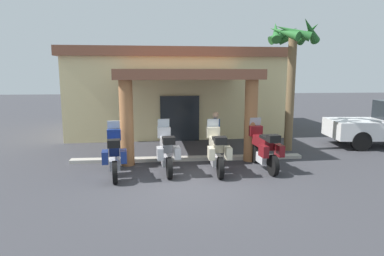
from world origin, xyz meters
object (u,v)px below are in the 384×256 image
object	(u,v)px
motel_building	(174,90)
motorcycle_silver	(166,150)
motorcycle_cream	(217,150)
motorcycle_maroon	(264,148)
motorcycle_blue	(114,154)
pedestrian	(215,132)
palm_tree_near_portico	(292,51)

from	to	relation	value
motel_building	motorcycle_silver	xyz separation A→B (m)	(-0.54, -7.88, -1.50)
motel_building	motorcycle_cream	distance (m)	8.23
motorcycle_silver	motorcycle_maroon	distance (m)	3.21
motorcycle_blue	pedestrian	size ratio (longest dim) A/B	1.26
motel_building	palm_tree_near_portico	size ratio (longest dim) A/B	2.12
motorcycle_cream	pedestrian	xyz separation A→B (m)	(0.22, 1.62, 0.32)
pedestrian	motel_building	bearing A→B (deg)	106.28
motel_building	motorcycle_maroon	xyz separation A→B (m)	(2.67, -7.86, -1.50)
palm_tree_near_portico	motorcycle_maroon	bearing A→B (deg)	-125.09
motel_building	pedestrian	xyz separation A→B (m)	(1.28, -6.40, -1.18)
motel_building	motorcycle_silver	size ratio (longest dim) A/B	5.06
motorcycle_silver	pedestrian	world-z (taller)	pedestrian
motorcycle_silver	motorcycle_maroon	xyz separation A→B (m)	(3.21, 0.02, 0.00)
palm_tree_near_portico	motel_building	bearing A→B (deg)	129.96
motorcycle_silver	palm_tree_near_portico	bearing A→B (deg)	-68.35
motorcycle_maroon	motorcycle_cream	bearing A→B (deg)	89.91
motorcycle_cream	motorcycle_maroon	xyz separation A→B (m)	(1.60, 0.15, 0.00)
motorcycle_blue	motorcycle_silver	xyz separation A→B (m)	(1.60, 0.30, 0.00)
motorcycle_blue	motorcycle_maroon	bearing A→B (deg)	-94.29
motorcycle_blue	palm_tree_near_portico	bearing A→B (deg)	-74.59
motel_building	palm_tree_near_portico	xyz separation A→B (m)	(4.46, -5.32, 1.78)
motorcycle_maroon	palm_tree_near_portico	world-z (taller)	palm_tree_near_portico
motorcycle_cream	motorcycle_maroon	bearing A→B (deg)	-84.52
motorcycle_blue	motorcycle_cream	xyz separation A→B (m)	(3.21, 0.16, 0.00)
motorcycle_maroon	palm_tree_near_portico	xyz separation A→B (m)	(1.79, 2.55, 3.28)
motorcycle_blue	pedestrian	xyz separation A→B (m)	(3.42, 1.77, 0.32)
motorcycle_silver	pedestrian	distance (m)	2.36
motorcycle_blue	motorcycle_maroon	size ratio (longest dim) A/B	1.00
motorcycle_cream	pedestrian	world-z (taller)	pedestrian
motorcycle_silver	pedestrian	xyz separation A→B (m)	(1.82, 1.48, 0.32)
motorcycle_blue	motorcycle_cream	distance (m)	3.21
motorcycle_blue	pedestrian	bearing A→B (deg)	-70.59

